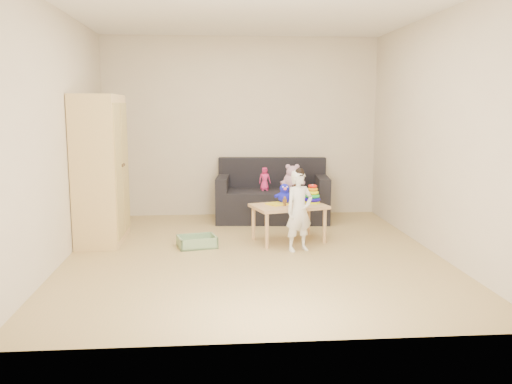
{
  "coord_description": "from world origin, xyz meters",
  "views": [
    {
      "loc": [
        -0.44,
        -5.74,
        1.6
      ],
      "look_at": [
        0.05,
        0.25,
        0.65
      ],
      "focal_mm": 38.0,
      "sensor_mm": 36.0,
      "label": 1
    }
  ],
  "objects": [
    {
      "name": "brown_bottle",
      "position": [
        0.58,
        0.75,
        0.56
      ],
      "size": [
        0.09,
        0.09,
        0.26
      ],
      "color": "black",
      "rests_on": "play_table"
    },
    {
      "name": "sofa",
      "position": [
        0.4,
        1.75,
        0.22
      ],
      "size": [
        1.62,
        0.92,
        0.44
      ],
      "primitive_type": "cube",
      "rotation": [
        0.0,
        0.0,
        -0.09
      ],
      "color": "black",
      "rests_on": "ground"
    },
    {
      "name": "toddler",
      "position": [
        0.52,
        0.11,
        0.44
      ],
      "size": [
        0.39,
        0.33,
        0.88
      ],
      "primitive_type": "imported",
      "rotation": [
        0.0,
        0.0,
        0.4
      ],
      "color": "white",
      "rests_on": "ground"
    },
    {
      "name": "pink_bear",
      "position": [
        0.68,
        1.69,
        0.59
      ],
      "size": [
        0.32,
        0.29,
        0.31
      ],
      "primitive_type": null,
      "rotation": [
        0.0,
        0.0,
        0.24
      ],
      "color": "#D39BBC",
      "rests_on": "sofa"
    },
    {
      "name": "storage_bin",
      "position": [
        -0.62,
        0.36,
        0.06
      ],
      "size": [
        0.49,
        0.41,
        0.13
      ],
      "primitive_type": null,
      "rotation": [
        0.0,
        0.0,
        0.23
      ],
      "color": "#80A578",
      "rests_on": "ground"
    },
    {
      "name": "play_table",
      "position": [
        0.47,
        0.53,
        0.22
      ],
      "size": [
        0.96,
        0.75,
        0.44
      ],
      "primitive_type": "cube",
      "rotation": [
        0.0,
        0.0,
        0.29
      ],
      "color": "tan",
      "rests_on": "ground"
    },
    {
      "name": "doll",
      "position": [
        0.29,
        1.71,
        0.6
      ],
      "size": [
        0.17,
        0.13,
        0.32
      ],
      "primitive_type": "imported",
      "rotation": [
        0.0,
        0.0,
        0.13
      ],
      "color": "#E72B73",
      "rests_on": "sofa"
    },
    {
      "name": "wooden_figure",
      "position": [
        0.4,
        0.45,
        0.5
      ],
      "size": [
        0.06,
        0.06,
        0.12
      ],
      "primitive_type": null,
      "rotation": [
        0.0,
        0.0,
        0.63
      ],
      "color": "brown",
      "rests_on": "play_table"
    },
    {
      "name": "blue_plush",
      "position": [
        0.43,
        0.67,
        0.57
      ],
      "size": [
        0.25,
        0.24,
        0.24
      ],
      "primitive_type": null,
      "rotation": [
        0.0,
        0.0,
        0.55
      ],
      "color": "#181ADA",
      "rests_on": "play_table"
    },
    {
      "name": "wardrobe",
      "position": [
        -1.75,
        0.73,
        0.87
      ],
      "size": [
        0.48,
        0.97,
        1.74
      ],
      "primitive_type": "cube",
      "color": "#E9BC7F",
      "rests_on": "ground"
    },
    {
      "name": "room",
      "position": [
        0.0,
        0.0,
        1.3
      ],
      "size": [
        4.5,
        4.5,
        4.5
      ],
      "color": "tan",
      "rests_on": "ground"
    },
    {
      "name": "ring_stacker",
      "position": [
        0.77,
        0.64,
        0.53
      ],
      "size": [
        0.2,
        0.2,
        0.23
      ],
      "color": "#E9FF0D",
      "rests_on": "play_table"
    },
    {
      "name": "yellow_book",
      "position": [
        0.33,
        0.57,
        0.45
      ],
      "size": [
        0.28,
        0.28,
        0.02
      ],
      "primitive_type": "cube",
      "rotation": [
        0.0,
        0.0,
        0.53
      ],
      "color": "yellow",
      "rests_on": "play_table"
    }
  ]
}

